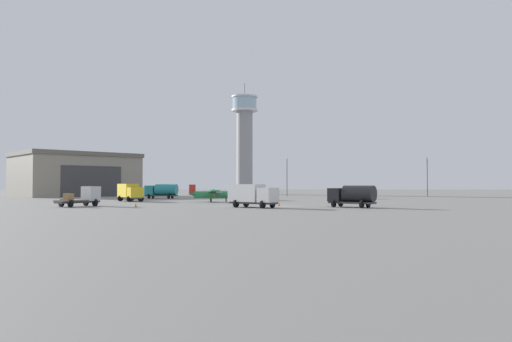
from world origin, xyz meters
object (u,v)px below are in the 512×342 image
at_px(car_orange, 364,195).
at_px(light_post_east, 287,173).
at_px(control_tower, 245,138).
at_px(truck_flatbed_silver, 84,197).
at_px(truck_box_white, 252,194).
at_px(traffic_cone_mid_apron, 260,200).
at_px(truck_box_yellow, 130,192).
at_px(car_blue, 269,197).
at_px(light_post_west, 427,173).
at_px(airplane_green, 212,194).
at_px(traffic_cone_near_right, 279,203).
at_px(truck_fuel_tanker_teal, 162,190).
at_px(truck_fuel_tanker_black, 353,195).
at_px(traffic_cone_near_left, 136,204).

relative_size(car_orange, light_post_east, 0.44).
bearing_deg(car_orange, control_tower, -76.86).
height_order(truck_flatbed_silver, car_orange, truck_flatbed_silver).
xyz_separation_m(truck_box_white, traffic_cone_mid_apron, (0.69, 19.85, -1.39)).
distance_m(truck_box_yellow, car_blue, 25.01).
distance_m(car_orange, light_post_west, 29.98).
xyz_separation_m(airplane_green, car_blue, (9.82, 6.79, -0.64)).
xyz_separation_m(control_tower, traffic_cone_mid_apron, (5.76, -61.80, -16.88)).
relative_size(truck_box_yellow, truck_flatbed_silver, 1.13).
xyz_separation_m(control_tower, car_blue, (7.29, -55.63, -16.44)).
distance_m(truck_box_white, light_post_east, 58.35).
relative_size(airplane_green, traffic_cone_near_right, 14.77).
relative_size(truck_fuel_tanker_teal, light_post_east, 0.71).
bearing_deg(car_blue, truck_box_yellow, -43.37).
bearing_deg(light_post_west, truck_fuel_tanker_teal, -162.24).
distance_m(car_blue, light_post_west, 51.16).
relative_size(truck_fuel_tanker_black, truck_flatbed_silver, 1.02).
bearing_deg(airplane_green, light_post_west, 28.43).
distance_m(truck_box_white, truck_box_yellow, 30.87).
distance_m(truck_box_yellow, light_post_west, 74.07).
bearing_deg(car_blue, traffic_cone_near_left, -1.04).
xyz_separation_m(truck_fuel_tanker_teal, truck_fuel_tanker_black, (33.38, -37.18, -0.11)).
height_order(traffic_cone_near_left, traffic_cone_near_right, traffic_cone_near_left).
bearing_deg(traffic_cone_mid_apron, truck_fuel_tanker_black, -57.41).
bearing_deg(truck_fuel_tanker_black, traffic_cone_mid_apron, -21.78).
bearing_deg(truck_fuel_tanker_teal, truck_box_white, 127.22).
bearing_deg(light_post_east, traffic_cone_near_right, -93.61).
distance_m(truck_box_yellow, car_orange, 46.64).
distance_m(truck_fuel_tanker_teal, truck_flatbed_silver, 35.08).
bearing_deg(traffic_cone_near_right, control_tower, 96.44).
relative_size(truck_box_yellow, traffic_cone_mid_apron, 11.34).
bearing_deg(traffic_cone_near_left, control_tower, 82.36).
bearing_deg(truck_fuel_tanker_black, light_post_west, -81.29).
bearing_deg(light_post_east, traffic_cone_near_left, -112.10).
bearing_deg(truck_box_yellow, traffic_cone_mid_apron, 49.33).
bearing_deg(truck_fuel_tanker_black, truck_flatbed_silver, 32.14).
height_order(light_post_west, traffic_cone_mid_apron, light_post_west).
relative_size(truck_flatbed_silver, car_blue, 1.38).
distance_m(car_orange, light_post_east, 26.84).
bearing_deg(control_tower, light_post_west, -26.92).
relative_size(car_orange, light_post_west, 0.44).
xyz_separation_m(truck_box_yellow, truck_flatbed_silver, (-0.73, -18.59, -0.40)).
bearing_deg(truck_box_yellow, traffic_cone_near_left, -18.19).
height_order(truck_flatbed_silver, traffic_cone_mid_apron, truck_flatbed_silver).
distance_m(control_tower, truck_fuel_tanker_black, 84.55).
xyz_separation_m(truck_box_white, truck_fuel_tanker_black, (13.04, 0.53, -0.09)).
relative_size(airplane_green, truck_box_white, 1.50).
height_order(truck_box_white, truck_box_yellow, truck_box_yellow).
distance_m(truck_box_white, traffic_cone_mid_apron, 19.91).
xyz_separation_m(truck_box_white, truck_fuel_tanker_teal, (-20.34, 37.71, 0.02)).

